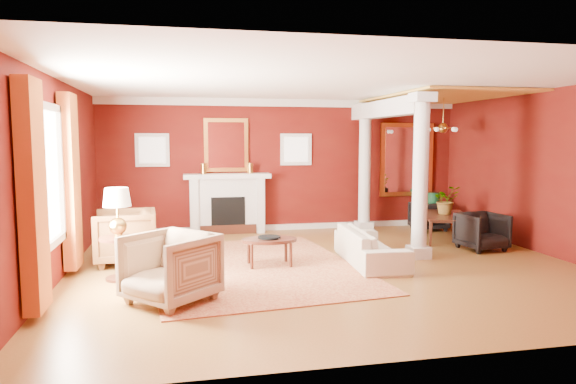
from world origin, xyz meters
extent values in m
plane|color=brown|center=(0.00, 0.00, 0.00)|extent=(8.00, 8.00, 0.00)
cube|color=#55130B|center=(0.00, 3.50, 1.45)|extent=(8.00, 0.04, 2.90)
cube|color=#55130B|center=(0.00, -3.50, 1.45)|extent=(8.00, 0.04, 2.90)
cube|color=#55130B|center=(-4.00, 0.00, 1.45)|extent=(0.04, 7.00, 2.90)
cube|color=#55130B|center=(4.00, 0.00, 1.45)|extent=(0.04, 7.00, 2.90)
cube|color=white|center=(0.00, 0.00, 2.90)|extent=(8.00, 7.00, 0.04)
cube|color=silver|center=(-1.30, 3.33, 0.60)|extent=(1.60, 0.34, 1.20)
cube|color=black|center=(-1.30, 3.16, 0.45)|extent=(0.72, 0.03, 0.70)
cube|color=#33180E|center=(-1.30, 3.16, 0.10)|extent=(1.20, 0.05, 0.20)
cube|color=silver|center=(-1.30, 3.29, 1.24)|extent=(1.85, 0.42, 0.10)
cube|color=silver|center=(-2.00, 3.30, 0.60)|extent=(0.16, 0.40, 1.20)
cube|color=silver|center=(-0.60, 3.30, 0.60)|extent=(0.16, 0.40, 1.20)
cube|color=gold|center=(-1.30, 3.46, 1.90)|extent=(0.95, 0.06, 1.15)
cube|color=white|center=(-1.30, 3.42, 1.90)|extent=(0.78, 0.02, 0.98)
cube|color=silver|center=(-2.85, 3.47, 1.80)|extent=(0.70, 0.06, 0.70)
cube|color=white|center=(-2.85, 3.44, 1.80)|extent=(0.54, 0.02, 0.54)
cube|color=silver|center=(0.25, 3.47, 1.80)|extent=(0.70, 0.06, 0.70)
cube|color=white|center=(0.25, 3.44, 1.80)|extent=(0.54, 0.02, 0.54)
cube|color=white|center=(-3.98, -0.60, 1.55)|extent=(0.03, 1.30, 1.70)
cube|color=silver|center=(-3.95, -1.30, 1.55)|extent=(0.08, 0.10, 1.90)
cube|color=silver|center=(-3.95, 0.10, 1.55)|extent=(0.08, 0.10, 1.90)
cube|color=#A1501B|center=(-3.88, -1.60, 1.40)|extent=(0.18, 0.55, 2.60)
cube|color=#A1501B|center=(-3.88, 0.40, 1.40)|extent=(0.18, 0.55, 2.60)
cube|color=silver|center=(1.70, 0.30, 0.10)|extent=(0.34, 0.34, 0.20)
cylinder|color=silver|center=(1.70, 0.30, 1.45)|extent=(0.26, 0.26, 2.50)
cube|color=silver|center=(1.70, 0.30, 2.72)|extent=(0.36, 0.36, 0.16)
cube|color=silver|center=(1.70, 3.00, 0.10)|extent=(0.34, 0.34, 0.20)
cylinder|color=silver|center=(1.70, 3.00, 1.45)|extent=(0.26, 0.26, 2.50)
cube|color=silver|center=(1.70, 3.00, 2.72)|extent=(0.36, 0.36, 0.16)
cube|color=silver|center=(1.70, 1.90, 2.62)|extent=(0.30, 3.20, 0.32)
cube|color=gold|center=(2.85, 1.75, 2.87)|extent=(2.30, 3.40, 0.04)
cube|color=gold|center=(2.90, 3.46, 1.55)|extent=(1.30, 0.06, 1.70)
cube|color=white|center=(2.90, 3.42, 1.55)|extent=(1.10, 0.02, 1.50)
cylinder|color=#BD8F3B|center=(2.90, 1.80, 2.58)|extent=(0.02, 0.02, 0.65)
sphere|color=#BD8F3B|center=(2.90, 1.80, 2.25)|extent=(0.20, 0.20, 0.20)
sphere|color=beige|center=(3.18, 1.80, 2.22)|extent=(0.09, 0.09, 0.09)
sphere|color=beige|center=(2.99, 2.07, 2.22)|extent=(0.09, 0.09, 0.09)
sphere|color=beige|center=(2.67, 1.96, 2.22)|extent=(0.09, 0.09, 0.09)
sphere|color=beige|center=(2.67, 1.64, 2.22)|extent=(0.09, 0.09, 0.09)
sphere|color=beige|center=(2.99, 1.53, 2.22)|extent=(0.09, 0.09, 0.09)
cube|color=silver|center=(0.00, 3.46, 2.82)|extent=(8.00, 0.08, 0.16)
cube|color=silver|center=(0.00, 3.46, 0.06)|extent=(8.00, 0.08, 0.12)
cube|color=maroon|center=(-1.18, 0.23, 0.01)|extent=(3.59, 4.52, 0.02)
imported|color=beige|center=(0.75, 0.11, 0.38)|extent=(0.68, 1.96, 0.75)
imported|color=black|center=(-3.18, 0.92, 0.49)|extent=(0.95, 1.00, 0.97)
imported|color=tan|center=(-2.42, -1.32, 0.48)|extent=(1.28, 1.29, 0.97)
cylinder|color=#33180E|center=(-0.90, 0.25, 0.42)|extent=(0.88, 0.88, 0.05)
cylinder|color=#33180E|center=(-1.21, 0.05, 0.20)|extent=(0.05, 0.05, 0.39)
cylinder|color=#33180E|center=(-0.60, 0.05, 0.20)|extent=(0.05, 0.05, 0.39)
cylinder|color=#33180E|center=(-1.21, 0.44, 0.20)|extent=(0.05, 0.05, 0.39)
cylinder|color=#33180E|center=(-0.60, 0.44, 0.20)|extent=(0.05, 0.05, 0.39)
imported|color=#33180E|center=(-0.94, 0.25, 0.57)|extent=(0.18, 0.02, 0.24)
cylinder|color=#33180E|center=(-3.17, -0.10, 0.02)|extent=(0.39, 0.39, 0.04)
cylinder|color=#33180E|center=(-3.17, -0.10, 0.30)|extent=(0.10, 0.10, 0.61)
cylinder|color=#33180E|center=(-3.17, -0.10, 0.61)|extent=(0.54, 0.54, 0.04)
sphere|color=#BD8F3B|center=(-3.17, -0.10, 0.79)|extent=(0.25, 0.25, 0.25)
cylinder|color=#BD8F3B|center=(-3.17, -0.10, 0.96)|extent=(0.03, 0.03, 0.27)
cone|color=beige|center=(-3.17, -0.10, 1.21)|extent=(0.39, 0.39, 0.27)
imported|color=#33180E|center=(2.94, 1.62, 0.41)|extent=(1.03, 1.57, 0.83)
imported|color=black|center=(3.12, 0.64, 0.38)|extent=(0.82, 0.78, 0.75)
imported|color=black|center=(3.13, 2.75, 0.35)|extent=(0.72, 0.68, 0.69)
sphere|color=#133C20|center=(3.35, 3.00, 0.16)|extent=(0.34, 0.34, 0.34)
cylinder|color=#133C20|center=(3.35, 3.00, 0.41)|extent=(0.31, 0.31, 0.82)
imported|color=#26591E|center=(2.94, 1.67, 1.05)|extent=(0.55, 0.60, 0.45)
camera|label=1|loc=(-2.25, -7.71, 2.03)|focal=32.00mm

